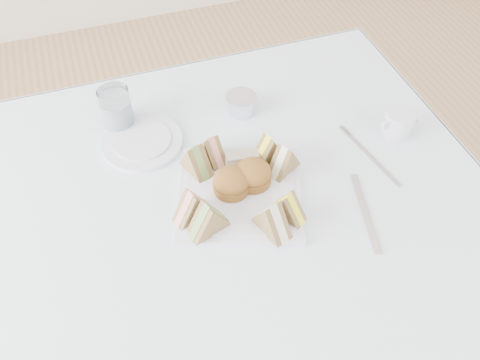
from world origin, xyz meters
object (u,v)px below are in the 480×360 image
object	(u,v)px
table	(251,294)
creamer_jug	(398,123)
serving_plate	(240,194)
water_glass	(117,109)

from	to	relation	value
table	creamer_jug	bearing A→B (deg)	14.14
serving_plate	table	bearing A→B (deg)	-45.81
water_glass	creamer_jug	xyz separation A→B (m)	(0.60, -0.23, -0.02)
serving_plate	water_glass	xyz separation A→B (m)	(-0.20, 0.29, 0.05)
water_glass	table	bearing A→B (deg)	-56.78
serving_plate	creamer_jug	bearing A→B (deg)	27.55
table	serving_plate	world-z (taller)	serving_plate
serving_plate	creamer_jug	size ratio (longest dim) A/B	3.74
table	serving_plate	size ratio (longest dim) A/B	3.57
table	water_glass	size ratio (longest dim) A/B	8.64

